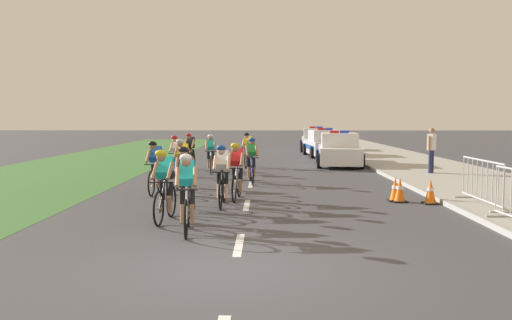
{
  "coord_description": "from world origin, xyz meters",
  "views": [
    {
      "loc": [
        0.43,
        -7.38,
        2.18
      ],
      "look_at": [
        0.23,
        5.73,
        1.1
      ],
      "focal_mm": 36.42,
      "sensor_mm": 36.0,
      "label": 1
    }
  ],
  "objects_px": {
    "cyclist_third": "(185,178)",
    "cyclist_fifth": "(237,170)",
    "cyclist_sixth": "(155,167)",
    "cyclist_eleventh": "(190,151)",
    "cyclist_tenth": "(211,153)",
    "spectator_closest": "(431,147)",
    "police_car_second": "(324,144)",
    "traffic_cone_mid": "(400,190)",
    "cyclist_fourth": "(222,175)",
    "crowd_barrier_middle": "(482,182)",
    "cyclist_ninth": "(177,155)",
    "traffic_cone_far": "(431,192)",
    "police_car_third": "(316,140)",
    "cyclist_lead": "(187,192)",
    "cyclist_second": "(165,185)",
    "cyclist_twelfth": "(247,149)",
    "police_car_nearest": "(339,151)",
    "cyclist_seventh": "(251,160)",
    "cyclist_eighth": "(182,163)",
    "traffic_cone_near": "(395,189)"
  },
  "relations": [
    {
      "from": "cyclist_tenth",
      "to": "spectator_closest",
      "type": "bearing_deg",
      "value": -6.04
    },
    {
      "from": "cyclist_second",
      "to": "police_car_nearest",
      "type": "height_order",
      "value": "police_car_nearest"
    },
    {
      "from": "cyclist_fourth",
      "to": "police_car_second",
      "type": "height_order",
      "value": "police_car_second"
    },
    {
      "from": "cyclist_second",
      "to": "cyclist_twelfth",
      "type": "bearing_deg",
      "value": 83.51
    },
    {
      "from": "police_car_second",
      "to": "traffic_cone_mid",
      "type": "height_order",
      "value": "police_car_second"
    },
    {
      "from": "cyclist_lead",
      "to": "cyclist_fourth",
      "type": "relative_size",
      "value": 1.0
    },
    {
      "from": "cyclist_twelfth",
      "to": "police_car_nearest",
      "type": "xyz_separation_m",
      "value": [
        4.11,
        0.91,
        -0.11
      ]
    },
    {
      "from": "cyclist_fourth",
      "to": "crowd_barrier_middle",
      "type": "xyz_separation_m",
      "value": [
        6.17,
        -0.35,
        -0.14
      ]
    },
    {
      "from": "spectator_closest",
      "to": "police_car_second",
      "type": "bearing_deg",
      "value": 106.15
    },
    {
      "from": "cyclist_second",
      "to": "cyclist_fourth",
      "type": "xyz_separation_m",
      "value": [
        1.04,
        1.92,
        0.0
      ]
    },
    {
      "from": "cyclist_eighth",
      "to": "cyclist_twelfth",
      "type": "height_order",
      "value": "same"
    },
    {
      "from": "cyclist_tenth",
      "to": "cyclist_third",
      "type": "bearing_deg",
      "value": -88.32
    },
    {
      "from": "cyclist_second",
      "to": "cyclist_sixth",
      "type": "height_order",
      "value": "same"
    },
    {
      "from": "cyclist_ninth",
      "to": "cyclist_seventh",
      "type": "bearing_deg",
      "value": -35.44
    },
    {
      "from": "cyclist_sixth",
      "to": "cyclist_eleventh",
      "type": "relative_size",
      "value": 1.0
    },
    {
      "from": "cyclist_tenth",
      "to": "traffic_cone_far",
      "type": "relative_size",
      "value": 2.69
    },
    {
      "from": "cyclist_eighth",
      "to": "cyclist_eleventh",
      "type": "distance_m",
      "value": 5.66
    },
    {
      "from": "cyclist_sixth",
      "to": "cyclist_twelfth",
      "type": "relative_size",
      "value": 1.0
    },
    {
      "from": "cyclist_second",
      "to": "cyclist_sixth",
      "type": "bearing_deg",
      "value": 104.58
    },
    {
      "from": "cyclist_fourth",
      "to": "traffic_cone_near",
      "type": "bearing_deg",
      "value": 10.8
    },
    {
      "from": "cyclist_third",
      "to": "cyclist_fifth",
      "type": "height_order",
      "value": "same"
    },
    {
      "from": "cyclist_ninth",
      "to": "traffic_cone_far",
      "type": "distance_m",
      "value": 9.56
    },
    {
      "from": "traffic_cone_near",
      "to": "traffic_cone_far",
      "type": "relative_size",
      "value": 1.0
    },
    {
      "from": "traffic_cone_mid",
      "to": "cyclist_fourth",
      "type": "bearing_deg",
      "value": -171.13
    },
    {
      "from": "cyclist_sixth",
      "to": "cyclist_tenth",
      "type": "distance_m",
      "value": 5.67
    },
    {
      "from": "traffic_cone_mid",
      "to": "cyclist_tenth",
      "type": "bearing_deg",
      "value": 129.02
    },
    {
      "from": "traffic_cone_near",
      "to": "police_car_second",
      "type": "bearing_deg",
      "value": 90.09
    },
    {
      "from": "traffic_cone_near",
      "to": "spectator_closest",
      "type": "relative_size",
      "value": 0.38
    },
    {
      "from": "police_car_second",
      "to": "police_car_third",
      "type": "bearing_deg",
      "value": 90.03
    },
    {
      "from": "traffic_cone_near",
      "to": "traffic_cone_far",
      "type": "xyz_separation_m",
      "value": [
        0.78,
        -0.42,
        0.0
      ]
    },
    {
      "from": "cyclist_fourth",
      "to": "cyclist_ninth",
      "type": "height_order",
      "value": "same"
    },
    {
      "from": "cyclist_fourth",
      "to": "cyclist_fifth",
      "type": "distance_m",
      "value": 1.04
    },
    {
      "from": "police_car_second",
      "to": "spectator_closest",
      "type": "xyz_separation_m",
      "value": [
        2.83,
        -9.76,
        0.4
      ]
    },
    {
      "from": "cyclist_eighth",
      "to": "cyclist_ninth",
      "type": "distance_m",
      "value": 3.18
    },
    {
      "from": "cyclist_third",
      "to": "cyclist_tenth",
      "type": "relative_size",
      "value": 1.0
    },
    {
      "from": "cyclist_tenth",
      "to": "cyclist_ninth",
      "type": "bearing_deg",
      "value": -134.33
    },
    {
      "from": "cyclist_lead",
      "to": "cyclist_second",
      "type": "xyz_separation_m",
      "value": [
        -0.62,
        1.07,
        0.0
      ]
    },
    {
      "from": "cyclist_fourth",
      "to": "police_car_second",
      "type": "relative_size",
      "value": 0.38
    },
    {
      "from": "police_car_third",
      "to": "traffic_cone_mid",
      "type": "xyz_separation_m",
      "value": [
        0.11,
        -20.66,
        -0.37
      ]
    },
    {
      "from": "cyclist_lead",
      "to": "cyclist_sixth",
      "type": "height_order",
      "value": "same"
    },
    {
      "from": "cyclist_sixth",
      "to": "cyclist_seventh",
      "type": "distance_m",
      "value": 3.61
    },
    {
      "from": "cyclist_twelfth",
      "to": "cyclist_tenth",
      "type": "bearing_deg",
      "value": -120.44
    },
    {
      "from": "cyclist_fourth",
      "to": "cyclist_second",
      "type": "bearing_deg",
      "value": -118.47
    },
    {
      "from": "cyclist_sixth",
      "to": "spectator_closest",
      "type": "height_order",
      "value": "spectator_closest"
    },
    {
      "from": "cyclist_lead",
      "to": "police_car_second",
      "type": "relative_size",
      "value": 0.38
    },
    {
      "from": "cyclist_ninth",
      "to": "cyclist_second",
      "type": "bearing_deg",
      "value": -82.13
    },
    {
      "from": "cyclist_ninth",
      "to": "cyclist_third",
      "type": "bearing_deg",
      "value": -79.03
    },
    {
      "from": "cyclist_seventh",
      "to": "cyclist_eighth",
      "type": "relative_size",
      "value": 1.0
    },
    {
      "from": "cyclist_lead",
      "to": "crowd_barrier_middle",
      "type": "relative_size",
      "value": 0.74
    },
    {
      "from": "cyclist_ninth",
      "to": "police_car_third",
      "type": "relative_size",
      "value": 0.38
    }
  ]
}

